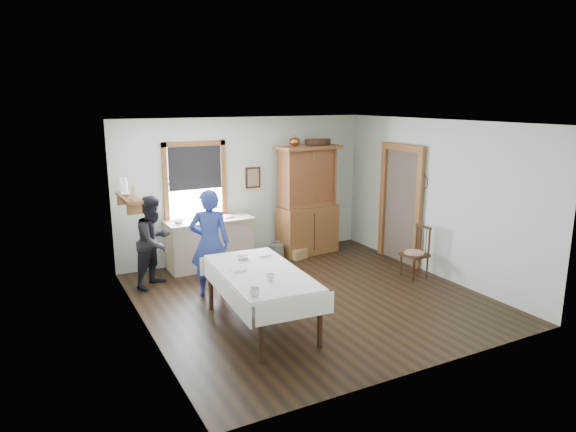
{
  "coord_description": "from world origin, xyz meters",
  "views": [
    {
      "loc": [
        -3.8,
        -6.5,
        3.03
      ],
      "look_at": [
        -0.23,
        0.3,
        1.27
      ],
      "focal_mm": 32.0,
      "sensor_mm": 36.0,
      "label": 1
    }
  ],
  "objects_px": {
    "dining_table": "(261,299)",
    "woman_blue": "(210,247)",
    "wicker_basket": "(298,254)",
    "china_hutch": "(308,200)",
    "figure_dark": "(154,245)",
    "work_counter": "(210,243)",
    "pail": "(277,253)",
    "spindle_chair": "(415,252)"
  },
  "relations": [
    {
      "from": "work_counter",
      "to": "spindle_chair",
      "type": "relative_size",
      "value": 1.71
    },
    {
      "from": "china_hutch",
      "to": "wicker_basket",
      "type": "bearing_deg",
      "value": -148.46
    },
    {
      "from": "china_hutch",
      "to": "woman_blue",
      "type": "relative_size",
      "value": 1.37
    },
    {
      "from": "pail",
      "to": "spindle_chair",
      "type": "bearing_deg",
      "value": -49.67
    },
    {
      "from": "figure_dark",
      "to": "work_counter",
      "type": "bearing_deg",
      "value": -15.21
    },
    {
      "from": "wicker_basket",
      "to": "woman_blue",
      "type": "height_order",
      "value": "woman_blue"
    },
    {
      "from": "dining_table",
      "to": "wicker_basket",
      "type": "relative_size",
      "value": 6.17
    },
    {
      "from": "wicker_basket",
      "to": "pail",
      "type": "bearing_deg",
      "value": 169.93
    },
    {
      "from": "woman_blue",
      "to": "spindle_chair",
      "type": "bearing_deg",
      "value": -173.45
    },
    {
      "from": "dining_table",
      "to": "woman_blue",
      "type": "xyz_separation_m",
      "value": [
        -0.21,
        1.42,
        0.39
      ]
    },
    {
      "from": "spindle_chair",
      "to": "wicker_basket",
      "type": "height_order",
      "value": "spindle_chair"
    },
    {
      "from": "pail",
      "to": "wicker_basket",
      "type": "height_order",
      "value": "pail"
    },
    {
      "from": "china_hutch",
      "to": "dining_table",
      "type": "height_order",
      "value": "china_hutch"
    },
    {
      "from": "work_counter",
      "to": "figure_dark",
      "type": "xyz_separation_m",
      "value": [
        -1.12,
        -0.49,
        0.25
      ]
    },
    {
      "from": "dining_table",
      "to": "pail",
      "type": "distance_m",
      "value": 2.95
    },
    {
      "from": "china_hutch",
      "to": "pail",
      "type": "bearing_deg",
      "value": -171.23
    },
    {
      "from": "spindle_chair",
      "to": "pail",
      "type": "xyz_separation_m",
      "value": [
        -1.67,
        1.97,
        -0.3
      ]
    },
    {
      "from": "pail",
      "to": "woman_blue",
      "type": "relative_size",
      "value": 0.2
    },
    {
      "from": "dining_table",
      "to": "woman_blue",
      "type": "relative_size",
      "value": 1.27
    },
    {
      "from": "work_counter",
      "to": "china_hutch",
      "type": "relative_size",
      "value": 0.73
    },
    {
      "from": "dining_table",
      "to": "wicker_basket",
      "type": "xyz_separation_m",
      "value": [
        1.93,
        2.45,
        -0.31
      ]
    },
    {
      "from": "wicker_basket",
      "to": "woman_blue",
      "type": "xyz_separation_m",
      "value": [
        -2.13,
        -1.03,
        0.69
      ]
    },
    {
      "from": "pail",
      "to": "woman_blue",
      "type": "distance_m",
      "value": 2.13
    },
    {
      "from": "spindle_chair",
      "to": "china_hutch",
      "type": "bearing_deg",
      "value": 108.27
    },
    {
      "from": "work_counter",
      "to": "woman_blue",
      "type": "relative_size",
      "value": 1.0
    },
    {
      "from": "china_hutch",
      "to": "pail",
      "type": "distance_m",
      "value": 1.23
    },
    {
      "from": "dining_table",
      "to": "figure_dark",
      "type": "height_order",
      "value": "figure_dark"
    },
    {
      "from": "work_counter",
      "to": "wicker_basket",
      "type": "xyz_separation_m",
      "value": [
        1.67,
        -0.3,
        -0.35
      ]
    },
    {
      "from": "work_counter",
      "to": "spindle_chair",
      "type": "xyz_separation_m",
      "value": [
        2.92,
        -2.2,
        0.01
      ]
    },
    {
      "from": "china_hutch",
      "to": "figure_dark",
      "type": "distance_m",
      "value": 3.21
    },
    {
      "from": "work_counter",
      "to": "figure_dark",
      "type": "bearing_deg",
      "value": -157.66
    },
    {
      "from": "wicker_basket",
      "to": "figure_dark",
      "type": "relative_size",
      "value": 0.23
    },
    {
      "from": "china_hutch",
      "to": "spindle_chair",
      "type": "height_order",
      "value": "china_hutch"
    },
    {
      "from": "china_hutch",
      "to": "dining_table",
      "type": "bearing_deg",
      "value": -134.79
    },
    {
      "from": "work_counter",
      "to": "pail",
      "type": "relative_size",
      "value": 5.07
    },
    {
      "from": "dining_table",
      "to": "pail",
      "type": "xyz_separation_m",
      "value": [
        1.5,
        2.53,
        -0.25
      ]
    },
    {
      "from": "china_hutch",
      "to": "dining_table",
      "type": "relative_size",
      "value": 1.07
    },
    {
      "from": "work_counter",
      "to": "china_hutch",
      "type": "distance_m",
      "value": 2.13
    },
    {
      "from": "work_counter",
      "to": "pail",
      "type": "distance_m",
      "value": 1.3
    },
    {
      "from": "pail",
      "to": "woman_blue",
      "type": "height_order",
      "value": "woman_blue"
    },
    {
      "from": "china_hutch",
      "to": "figure_dark",
      "type": "height_order",
      "value": "china_hutch"
    },
    {
      "from": "spindle_chair",
      "to": "woman_blue",
      "type": "height_order",
      "value": "woman_blue"
    }
  ]
}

